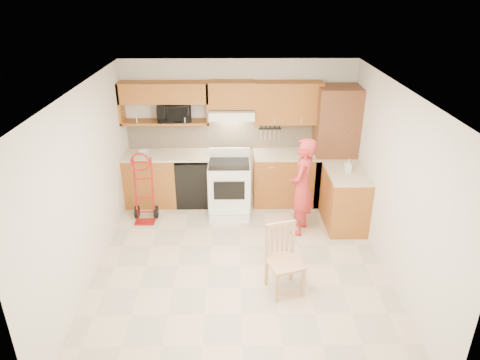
{
  "coord_description": "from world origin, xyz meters",
  "views": [
    {
      "loc": [
        -0.07,
        -5.1,
        3.68
      ],
      "look_at": [
        0.0,
        0.5,
        1.1
      ],
      "focal_mm": 32.63,
      "sensor_mm": 36.0,
      "label": 1
    }
  ],
  "objects_px": {
    "hand_truck": "(143,191)",
    "microwave": "(174,112)",
    "person": "(302,187)",
    "dining_chair": "(285,261)",
    "range": "(229,184)"
  },
  "relations": [
    {
      "from": "person",
      "to": "hand_truck",
      "type": "xyz_separation_m",
      "value": [
        -2.53,
        0.38,
        -0.24
      ]
    },
    {
      "from": "range",
      "to": "dining_chair",
      "type": "relative_size",
      "value": 1.14
    },
    {
      "from": "range",
      "to": "person",
      "type": "distance_m",
      "value": 1.34
    },
    {
      "from": "person",
      "to": "microwave",
      "type": "bearing_deg",
      "value": -97.49
    },
    {
      "from": "hand_truck",
      "to": "dining_chair",
      "type": "bearing_deg",
      "value": -41.15
    },
    {
      "from": "range",
      "to": "hand_truck",
      "type": "distance_m",
      "value": 1.44
    },
    {
      "from": "microwave",
      "to": "dining_chair",
      "type": "relative_size",
      "value": 0.62
    },
    {
      "from": "range",
      "to": "hand_truck",
      "type": "height_order",
      "value": "hand_truck"
    },
    {
      "from": "person",
      "to": "hand_truck",
      "type": "distance_m",
      "value": 2.57
    },
    {
      "from": "range",
      "to": "microwave",
      "type": "bearing_deg",
      "value": 152.19
    },
    {
      "from": "person",
      "to": "range",
      "type": "bearing_deg",
      "value": -99.0
    },
    {
      "from": "microwave",
      "to": "person",
      "type": "height_order",
      "value": "microwave"
    },
    {
      "from": "hand_truck",
      "to": "microwave",
      "type": "bearing_deg",
      "value": 58.63
    },
    {
      "from": "person",
      "to": "dining_chair",
      "type": "height_order",
      "value": "person"
    },
    {
      "from": "hand_truck",
      "to": "dining_chair",
      "type": "distance_m",
      "value": 2.82
    }
  ]
}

